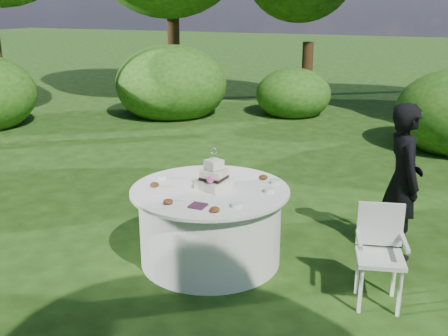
{
  "coord_description": "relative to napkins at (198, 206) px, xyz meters",
  "views": [
    {
      "loc": [
        2.07,
        -4.35,
        2.5
      ],
      "look_at": [
        0.15,
        0.0,
        1.0
      ],
      "focal_mm": 42.0,
      "sensor_mm": 36.0,
      "label": 1
    }
  ],
  "objects": [
    {
      "name": "table",
      "position": [
        -0.11,
        0.48,
        -0.39
      ],
      "size": [
        1.56,
        1.56,
        0.77
      ],
      "color": "white",
      "rests_on": "ground"
    },
    {
      "name": "ground",
      "position": [
        -0.11,
        0.48,
        -0.78
      ],
      "size": [
        80.0,
        80.0,
        0.0
      ],
      "primitive_type": "plane",
      "color": "#1B310D",
      "rests_on": "ground"
    },
    {
      "name": "chair",
      "position": [
        1.55,
        0.38,
        -0.26
      ],
      "size": [
        0.48,
        0.47,
        0.87
      ],
      "color": "white",
      "rests_on": "ground"
    },
    {
      "name": "napkins",
      "position": [
        0.0,
        0.0,
        0.0
      ],
      "size": [
        0.14,
        0.14,
        0.02
      ],
      "primitive_type": "cube",
      "color": "#471E39",
      "rests_on": "table"
    },
    {
      "name": "petal_cups",
      "position": [
        -0.11,
        0.28,
        0.02
      ],
      "size": [
        0.99,
        1.09,
        0.05
      ],
      "color": "#562D16",
      "rests_on": "table"
    },
    {
      "name": "guest",
      "position": [
        1.6,
        1.4,
        0.01
      ],
      "size": [
        0.57,
        0.68,
        1.59
      ],
      "primitive_type": "imported",
      "rotation": [
        0.0,
        0.0,
        1.96
      ],
      "color": "black",
      "rests_on": "ground"
    },
    {
      "name": "feather_plume",
      "position": [
        -0.38,
        0.1,
        -0.0
      ],
      "size": [
        0.48,
        0.07,
        0.01
      ],
      "primitive_type": "ellipsoid",
      "color": "white",
      "rests_on": "table"
    },
    {
      "name": "votives",
      "position": [
        0.13,
        0.54,
        0.01
      ],
      "size": [
        1.24,
        0.84,
        0.04
      ],
      "color": "white",
      "rests_on": "table"
    },
    {
      "name": "cake",
      "position": [
        -0.07,
        0.48,
        0.1
      ],
      "size": [
        0.34,
        0.34,
        0.41
      ],
      "color": "silver",
      "rests_on": "table"
    }
  ]
}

